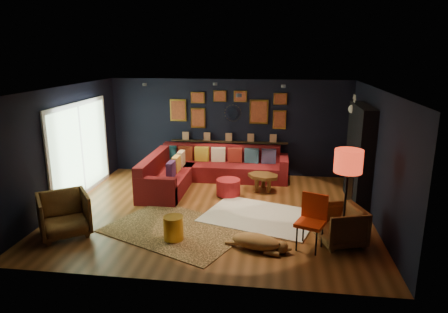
# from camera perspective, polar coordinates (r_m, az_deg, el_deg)

# --- Properties ---
(floor) EXTENTS (6.50, 6.50, 0.00)m
(floor) POSITION_cam_1_polar(r_m,az_deg,el_deg) (8.64, -1.50, -7.75)
(floor) COLOR brown
(floor) RESTS_ON ground
(room_walls) EXTENTS (6.50, 6.50, 6.50)m
(room_walls) POSITION_cam_1_polar(r_m,az_deg,el_deg) (8.16, -1.58, 2.63)
(room_walls) COLOR black
(room_walls) RESTS_ON ground
(sectional) EXTENTS (3.41, 2.69, 0.86)m
(sectional) POSITION_cam_1_polar(r_m,az_deg,el_deg) (10.31, -3.30, -2.07)
(sectional) COLOR maroon
(sectional) RESTS_ON ground
(ledge) EXTENTS (3.20, 0.12, 0.04)m
(ledge) POSITION_cam_1_polar(r_m,az_deg,el_deg) (10.90, 0.69, 2.14)
(ledge) COLOR black
(ledge) RESTS_ON room_walls
(gallery_wall) EXTENTS (3.15, 0.04, 1.02)m
(gallery_wall) POSITION_cam_1_polar(r_m,az_deg,el_deg) (10.77, 0.66, 6.79)
(gallery_wall) COLOR gold
(gallery_wall) RESTS_ON room_walls
(sunburst_mirror) EXTENTS (0.47, 0.16, 0.47)m
(sunburst_mirror) POSITION_cam_1_polar(r_m,az_deg,el_deg) (10.78, 1.26, 6.21)
(sunburst_mirror) COLOR silver
(sunburst_mirror) RESTS_ON room_walls
(fireplace) EXTENTS (0.31, 1.60, 2.20)m
(fireplace) POSITION_cam_1_polar(r_m,az_deg,el_deg) (9.25, 18.67, -0.34)
(fireplace) COLOR black
(fireplace) RESTS_ON ground
(deer_head) EXTENTS (0.50, 0.28, 0.45)m
(deer_head) POSITION_cam_1_polar(r_m,az_deg,el_deg) (9.54, 18.91, 6.42)
(deer_head) COLOR white
(deer_head) RESTS_ON fireplace
(sliding_door) EXTENTS (0.06, 2.80, 2.20)m
(sliding_door) POSITION_cam_1_polar(r_m,az_deg,el_deg) (9.85, -19.78, 0.93)
(sliding_door) COLOR white
(sliding_door) RESTS_ON ground
(ceiling_spots) EXTENTS (3.30, 2.50, 0.06)m
(ceiling_spots) POSITION_cam_1_polar(r_m,az_deg,el_deg) (8.80, -0.78, 9.90)
(ceiling_spots) COLOR black
(ceiling_spots) RESTS_ON room_walls
(shag_rug) EXTENTS (2.58, 2.19, 0.03)m
(shag_rug) POSITION_cam_1_polar(r_m,az_deg,el_deg) (8.36, 5.13, -8.50)
(shag_rug) COLOR white
(shag_rug) RESTS_ON ground
(leopard_rug) EXTENTS (3.08, 2.72, 0.01)m
(leopard_rug) POSITION_cam_1_polar(r_m,az_deg,el_deg) (7.84, -6.79, -10.26)
(leopard_rug) COLOR tan
(leopard_rug) RESTS_ON ground
(coffee_table) EXTENTS (0.94, 0.82, 0.39)m
(coffee_table) POSITION_cam_1_polar(r_m,az_deg,el_deg) (9.74, 5.62, -3.02)
(coffee_table) COLOR brown
(coffee_table) RESTS_ON shag_rug
(pouf) EXTENTS (0.57, 0.57, 0.37)m
(pouf) POSITION_cam_1_polar(r_m,az_deg,el_deg) (9.43, 0.62, -4.38)
(pouf) COLOR maroon
(pouf) RESTS_ON shag_rug
(armchair_left) EXTENTS (1.16, 1.15, 0.88)m
(armchair_left) POSITION_cam_1_polar(r_m,az_deg,el_deg) (7.98, -21.90, -7.46)
(armchair_left) COLOR #BE7938
(armchair_left) RESTS_ON ground
(armchair_right) EXTENTS (0.89, 0.92, 0.76)m
(armchair_right) POSITION_cam_1_polar(r_m,az_deg,el_deg) (7.40, 16.27, -9.20)
(armchair_right) COLOR #BE7938
(armchair_right) RESTS_ON ground
(gold_stool) EXTENTS (0.36, 0.36, 0.45)m
(gold_stool) POSITION_cam_1_polar(r_m,az_deg,el_deg) (7.36, -7.23, -10.15)
(gold_stool) COLOR gold
(gold_stool) RESTS_ON ground
(orange_chair) EXTENTS (0.59, 0.59, 0.96)m
(orange_chair) POSITION_cam_1_polar(r_m,az_deg,el_deg) (7.08, 12.48, -8.42)
(orange_chair) COLOR black
(orange_chair) RESTS_ON ground
(floor_lamp) EXTENTS (0.48, 0.48, 1.73)m
(floor_lamp) POSITION_cam_1_polar(r_m,az_deg,el_deg) (7.03, 17.32, -1.20)
(floor_lamp) COLOR black
(floor_lamp) RESTS_ON ground
(dog) EXTENTS (1.28, 0.85, 0.37)m
(dog) POSITION_cam_1_polar(r_m,az_deg,el_deg) (7.01, 4.63, -11.63)
(dog) COLOR #AF7544
(dog) RESTS_ON leopard_rug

